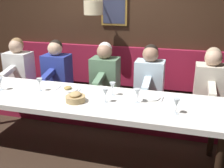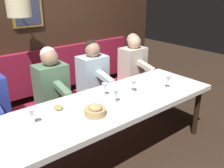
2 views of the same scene
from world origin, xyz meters
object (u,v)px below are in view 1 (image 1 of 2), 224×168
at_px(diner_nearest, 211,79).
at_px(wine_glass_3, 137,93).
at_px(bread_bowl, 75,98).
at_px(diner_near, 150,75).
at_px(diner_far, 57,67).
at_px(wine_glass_2, 176,103).
at_px(diner_farthest, 19,64).
at_px(wine_glass_4, 0,81).
at_px(wine_glass_1, 113,86).
at_px(diner_middle, 105,71).
at_px(dining_table, 81,101).
at_px(wine_glass_0, 105,92).
at_px(wine_glass_5, 40,82).

distance_m(diner_nearest, wine_glass_3, 1.20).
bearing_deg(bread_bowl, wine_glass_3, -77.17).
bearing_deg(wine_glass_3, diner_near, -1.18).
bearing_deg(diner_near, diner_far, 90.00).
bearing_deg(wine_glass_2, bread_bowl, 89.00).
bearing_deg(diner_nearest, diner_farthest, 90.00).
bearing_deg(wine_glass_4, wine_glass_1, -82.09).
xyz_separation_m(diner_near, diner_middle, (0.00, 0.66, 0.00)).
bearing_deg(diner_nearest, wine_glass_3, 136.48).
relative_size(dining_table, wine_glass_1, 19.93).
bearing_deg(diner_farthest, diner_far, -90.00).
height_order(diner_middle, wine_glass_2, diner_middle).
height_order(diner_nearest, diner_near, same).
distance_m(wine_glass_0, wine_glass_2, 0.77).
bearing_deg(wine_glass_0, wine_glass_2, -96.81).
relative_size(dining_table, diner_nearest, 4.13).
relative_size(diner_far, wine_glass_3, 4.82).
xyz_separation_m(diner_nearest, wine_glass_0, (-0.95, 1.17, 0.04)).
bearing_deg(wine_glass_3, diner_far, 58.50).
distance_m(diner_nearest, diner_middle, 1.47).
xyz_separation_m(diner_near, diner_farthest, (0.00, 2.11, 0.00)).
distance_m(dining_table, bread_bowl, 0.18).
relative_size(diner_near, wine_glass_0, 4.82).
height_order(diner_middle, wine_glass_4, diner_middle).
xyz_separation_m(diner_middle, wine_glass_3, (-0.87, -0.64, 0.04)).
relative_size(diner_middle, diner_far, 1.00).
height_order(diner_middle, wine_glass_0, diner_middle).
xyz_separation_m(wine_glass_1, wine_glass_2, (-0.31, -0.75, 0.00)).
distance_m(wine_glass_0, wine_glass_3, 0.35).
bearing_deg(diner_farthest, wine_glass_3, -112.56).
xyz_separation_m(diner_nearest, wine_glass_2, (-1.04, 0.40, 0.04)).
height_order(wine_glass_1, wine_glass_2, same).
relative_size(diner_near, diner_farthest, 1.00).
bearing_deg(wine_glass_0, wine_glass_5, 81.50).
height_order(diner_far, bread_bowl, diner_far).
bearing_deg(wine_glass_1, wine_glass_2, -112.82).
bearing_deg(wine_glass_5, wine_glass_2, -97.72).
bearing_deg(diner_middle, diner_farthest, 90.00).
xyz_separation_m(diner_nearest, diner_farthest, (0.00, 2.92, 0.00)).
bearing_deg(wine_glass_1, diner_nearest, -57.59).
height_order(diner_near, diner_farthest, same).
xyz_separation_m(diner_far, wine_glass_5, (-0.82, -0.19, 0.04)).
distance_m(diner_near, wine_glass_5, 1.50).
distance_m(diner_near, diner_middle, 0.66).
bearing_deg(diner_far, bread_bowl, -143.88).
relative_size(wine_glass_2, wine_glass_3, 1.00).
height_order(diner_farthest, wine_glass_5, diner_farthest).
distance_m(diner_farthest, bread_bowl, 1.75).
xyz_separation_m(dining_table, diner_far, (0.88, 0.75, 0.13)).
distance_m(dining_table, wine_glass_2, 1.12).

